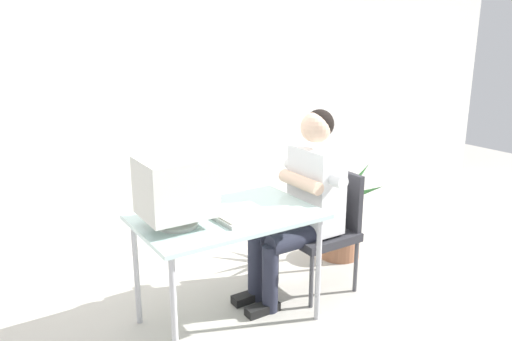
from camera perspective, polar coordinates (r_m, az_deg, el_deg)
ground_plane at (r=3.45m, az=-3.12°, el=-16.63°), size 12.00×12.00×0.00m
wall_back at (r=4.32m, az=-9.22°, el=10.91°), size 8.00×0.10×3.00m
desk at (r=3.14m, az=-3.30°, el=-6.15°), size 1.12×0.71×0.74m
crt_monitor at (r=2.89m, az=-9.03°, el=-1.90°), size 0.41×0.35×0.41m
keyboard at (r=3.08m, az=-3.91°, el=-4.98°), size 0.17×0.46×0.03m
office_chair at (r=3.69m, az=7.79°, el=-6.02°), size 0.47×0.47×0.87m
person_seated at (r=3.50m, az=5.50°, el=-3.08°), size 0.74×0.59×1.33m
potted_plant at (r=4.25m, az=9.56°, el=-5.83°), size 0.63×0.62×0.83m
desk_mug at (r=3.24m, az=-6.68°, el=-3.35°), size 0.09×0.10×0.10m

